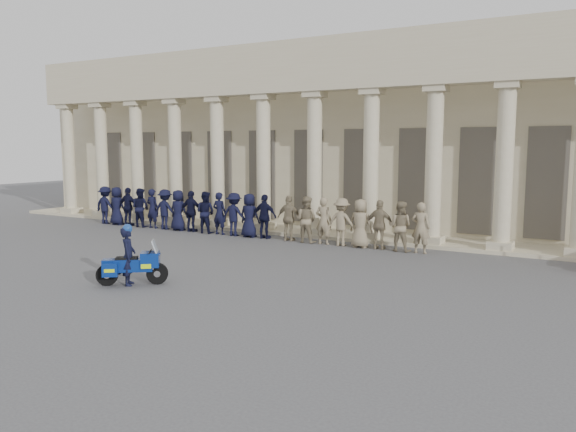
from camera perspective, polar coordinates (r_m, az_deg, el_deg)
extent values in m
plane|color=#4C4C4F|center=(17.41, -5.37, -6.16)|extent=(90.00, 90.00, 0.00)
cube|color=#C1B491|center=(30.50, 10.87, 7.97)|extent=(40.00, 10.00, 9.00)
cube|color=#C1B491|center=(25.00, 6.14, -1.92)|extent=(40.00, 2.60, 0.15)
cube|color=#C1B491|center=(24.12, 5.59, 13.77)|extent=(35.80, 1.00, 1.00)
cube|color=#C1B491|center=(24.27, 5.62, 16.35)|extent=(35.80, 1.00, 1.20)
cube|color=#C1B491|center=(34.63, -21.11, 0.54)|extent=(0.90, 0.90, 0.30)
cylinder|color=#C1B491|center=(34.44, -21.33, 5.43)|extent=(0.64, 0.64, 5.60)
cube|color=#C1B491|center=(34.50, -21.56, 10.27)|extent=(0.85, 0.85, 0.24)
cube|color=#C1B491|center=(32.68, -18.19, 0.30)|extent=(0.90, 0.90, 0.30)
cylinder|color=#C1B491|center=(32.47, -18.39, 5.47)|extent=(0.64, 0.64, 5.60)
cube|color=#C1B491|center=(32.54, -18.60, 10.62)|extent=(0.85, 0.85, 0.24)
cube|color=#C1B491|center=(30.82, -14.91, 0.02)|extent=(0.90, 0.90, 0.30)
cylinder|color=#C1B491|center=(30.61, -15.09, 5.51)|extent=(0.64, 0.64, 5.60)
cube|color=#C1B491|center=(30.67, -15.27, 10.97)|extent=(0.85, 0.85, 0.24)
cube|color=#C1B491|center=(29.08, -11.23, -0.29)|extent=(0.90, 0.90, 0.30)
cylinder|color=#C1B491|center=(28.85, -11.37, 5.53)|extent=(0.64, 0.64, 5.60)
cube|color=#C1B491|center=(28.93, -11.51, 11.32)|extent=(0.85, 0.85, 0.24)
cube|color=#C1B491|center=(27.48, -7.09, -0.63)|extent=(0.90, 0.90, 0.30)
cylinder|color=#C1B491|center=(27.24, -7.19, 5.53)|extent=(0.64, 0.64, 5.60)
cube|color=#C1B491|center=(27.31, -7.28, 11.66)|extent=(0.85, 0.85, 0.24)
cube|color=#C1B491|center=(26.04, -2.47, -1.02)|extent=(0.90, 0.90, 0.30)
cylinder|color=#C1B491|center=(25.78, -2.51, 5.49)|extent=(0.64, 0.64, 5.60)
cube|color=#C1B491|center=(25.86, -2.54, 11.97)|extent=(0.85, 0.85, 0.24)
cube|color=#C1B491|center=(24.78, 2.65, -1.43)|extent=(0.90, 0.90, 0.30)
cylinder|color=#C1B491|center=(24.52, 2.69, 5.40)|extent=(0.64, 0.64, 5.60)
cube|color=#C1B491|center=(24.60, 2.74, 12.21)|extent=(0.85, 0.85, 0.24)
cube|color=#C1B491|center=(23.75, 8.28, -1.88)|extent=(0.90, 0.90, 0.30)
cylinder|color=#C1B491|center=(23.47, 8.41, 5.25)|extent=(0.64, 0.64, 5.60)
cube|color=#C1B491|center=(23.56, 8.54, 12.37)|extent=(0.85, 0.85, 0.24)
cube|color=#C1B491|center=(22.97, 14.35, -2.34)|extent=(0.90, 0.90, 0.30)
cylinder|color=#C1B491|center=(22.68, 14.58, 5.03)|extent=(0.64, 0.64, 5.60)
cube|color=#C1B491|center=(22.77, 14.81, 12.39)|extent=(0.85, 0.85, 0.24)
cube|color=#C1B491|center=(22.46, 20.77, -2.79)|extent=(0.90, 0.90, 0.30)
cylinder|color=#C1B491|center=(22.16, 21.11, 4.74)|extent=(0.64, 0.64, 5.60)
cube|color=#C1B491|center=(22.26, 21.46, 12.27)|extent=(0.85, 0.85, 0.24)
cube|color=black|center=(34.82, -17.34, 4.45)|extent=(1.30, 0.12, 4.20)
cube|color=black|center=(32.99, -14.22, 4.42)|extent=(1.30, 0.12, 4.20)
cube|color=black|center=(31.26, -10.74, 4.38)|extent=(1.30, 0.12, 4.20)
cube|color=black|center=(29.66, -6.88, 4.31)|extent=(1.30, 0.12, 4.20)
cube|color=black|center=(28.21, -2.59, 4.21)|extent=(1.30, 0.12, 4.20)
cube|color=black|center=(26.93, 2.13, 4.07)|extent=(1.30, 0.12, 4.20)
cube|color=black|center=(25.86, 7.28, 3.89)|extent=(1.30, 0.12, 4.20)
cube|color=black|center=(25.00, 12.82, 3.66)|extent=(1.30, 0.12, 4.20)
cube|color=black|center=(24.40, 18.69, 3.38)|extent=(1.30, 0.12, 4.20)
cube|color=black|center=(24.06, 24.79, 3.05)|extent=(1.30, 0.12, 4.20)
imported|color=black|center=(30.32, -18.04, 1.06)|extent=(1.24, 0.71, 1.93)
imported|color=black|center=(29.74, -16.99, 0.98)|extent=(0.94, 0.61, 1.93)
imported|color=black|center=(29.17, -15.90, 0.91)|extent=(1.13, 0.47, 1.93)
imported|color=black|center=(28.61, -14.77, 0.83)|extent=(0.94, 0.73, 1.93)
imported|color=black|center=(28.06, -13.59, 0.75)|extent=(0.70, 0.46, 1.93)
imported|color=black|center=(27.53, -12.36, 0.66)|extent=(1.24, 0.71, 1.93)
imported|color=black|center=(27.01, -11.09, 0.57)|extent=(0.94, 0.61, 1.93)
imported|color=black|center=(26.50, -9.77, 0.47)|extent=(1.13, 0.47, 1.93)
imported|color=black|center=(26.00, -8.39, 0.37)|extent=(0.94, 0.73, 1.93)
imported|color=black|center=(25.53, -6.97, 0.27)|extent=(0.70, 0.46, 1.93)
imported|color=black|center=(25.06, -5.49, 0.17)|extent=(1.24, 0.71, 1.93)
imported|color=black|center=(24.62, -3.95, 0.06)|extent=(0.94, 0.61, 1.93)
imported|color=black|center=(24.19, -2.36, -0.06)|extent=(1.13, 0.47, 1.93)
imported|color=gray|center=(23.59, 0.13, -0.24)|extent=(1.13, 0.47, 1.93)
imported|color=gray|center=(23.22, 1.85, -0.36)|extent=(0.94, 0.73, 1.93)
imported|color=gray|center=(22.86, 3.64, -0.49)|extent=(0.70, 0.46, 1.93)
imported|color=gray|center=(22.53, 5.48, -0.62)|extent=(1.24, 0.71, 1.93)
imported|color=gray|center=(22.23, 7.37, -0.76)|extent=(0.94, 0.61, 1.93)
imported|color=gray|center=(21.94, 9.31, -0.89)|extent=(1.13, 0.47, 1.93)
imported|color=gray|center=(21.69, 11.30, -1.03)|extent=(0.94, 0.73, 1.93)
imported|color=gray|center=(21.46, 13.33, -1.17)|extent=(0.70, 0.46, 1.93)
cylinder|color=black|center=(16.80, -13.14, -5.72)|extent=(0.58, 0.48, 0.62)
cylinder|color=black|center=(17.01, -17.90, -5.72)|extent=(0.58, 0.48, 0.62)
cube|color=navy|center=(16.83, -15.40, -4.82)|extent=(1.11, 0.96, 0.36)
cube|color=navy|center=(16.74, -13.82, -4.30)|extent=(0.71, 0.70, 0.42)
cube|color=silver|center=(16.78, -13.80, -5.03)|extent=(0.33, 0.35, 0.11)
cube|color=#B2BFCC|center=(16.66, -13.31, -3.22)|extent=(0.42, 0.47, 0.50)
cube|color=black|center=(16.82, -16.06, -4.19)|extent=(0.68, 0.62, 0.09)
cube|color=navy|center=(16.93, -17.79, -4.57)|extent=(0.46, 0.45, 0.21)
cube|color=navy|center=(16.65, -17.64, -5.25)|extent=(0.46, 0.42, 0.38)
cube|color=#CBF80D|center=(16.65, -17.64, -5.25)|extent=(0.36, 0.35, 0.09)
cube|color=navy|center=(17.23, -17.28, -4.83)|extent=(0.46, 0.42, 0.38)
cube|color=#CBF80D|center=(17.23, -17.28, -4.83)|extent=(0.36, 0.35, 0.09)
cylinder|color=silver|center=(17.18, -16.83, -5.65)|extent=(0.51, 0.41, 0.09)
cylinder|color=black|center=(16.69, -13.84, -3.54)|extent=(0.42, 0.55, 0.03)
imported|color=black|center=(16.80, -15.91, -3.94)|extent=(0.69, 0.74, 1.69)
sphere|color=navy|center=(16.67, -16.01, -1.25)|extent=(0.28, 0.28, 0.28)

